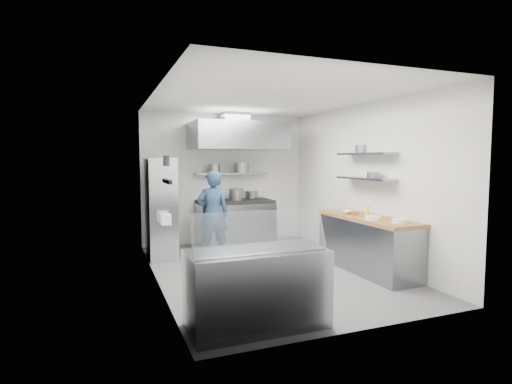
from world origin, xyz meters
name	(u,v)px	position (x,y,z in m)	size (l,w,h in m)	color
floor	(269,270)	(0.00, 0.00, 0.00)	(5.00, 5.00, 0.00)	#49494B
ceiling	(270,98)	(0.00, 0.00, 2.80)	(5.00, 5.00, 0.00)	silver
wall_back	(225,179)	(0.00, 2.50, 1.40)	(3.60, 0.02, 2.80)	white
wall_front	(364,200)	(0.00, -2.50, 1.40)	(3.60, 0.02, 2.80)	white
wall_left	(156,189)	(-1.80, 0.00, 1.40)	(5.00, 0.02, 2.80)	white
wall_right	(362,183)	(1.80, 0.00, 1.40)	(5.00, 0.02, 2.80)	white
gas_range	(235,224)	(0.10, 2.10, 0.45)	(1.60, 0.80, 0.90)	gray
cooktop	(235,201)	(0.10, 2.10, 0.93)	(1.57, 0.78, 0.06)	black
stock_pot_left	(210,195)	(-0.36, 2.40, 1.06)	(0.25, 0.25, 0.20)	slate
stock_pot_mid	(236,194)	(0.13, 2.11, 1.08)	(0.30, 0.30, 0.24)	slate
stock_pot_right	(252,194)	(0.59, 2.40, 1.04)	(0.29, 0.29, 0.16)	slate
over_range_shelf	(231,173)	(0.10, 2.34, 1.52)	(1.60, 0.30, 0.04)	gray
shelf_pot_a	(214,169)	(-0.31, 2.23, 1.63)	(0.23, 0.23, 0.18)	slate
shelf_pot_b	(242,168)	(0.25, 2.10, 1.65)	(0.30, 0.30, 0.22)	slate
extractor_hood	(237,136)	(0.10, 1.93, 2.30)	(1.90, 1.15, 0.55)	gray
hood_duct	(234,119)	(0.10, 2.15, 2.68)	(0.55, 0.55, 0.24)	slate
red_firebox	(168,179)	(-1.25, 2.44, 1.42)	(0.22, 0.10, 0.26)	red
chef	(213,214)	(-0.63, 1.20, 0.81)	(0.59, 0.39, 1.62)	navy
wire_rack	(161,208)	(-1.53, 1.54, 0.93)	(0.50, 0.90, 1.85)	silver
rack_bin_a	(166,219)	(-1.53, 0.93, 0.80)	(0.16, 0.20, 0.18)	white
rack_bin_b	(161,188)	(-1.53, 1.45, 1.30)	(0.13, 0.16, 0.15)	yellow
rack_jar	(166,161)	(-1.48, 1.08, 1.80)	(0.11, 0.11, 0.18)	black
knife_strip	(167,181)	(-1.78, -0.90, 1.55)	(0.04, 0.55, 0.05)	black
prep_counter_base	(367,245)	(1.48, -0.60, 0.42)	(0.62, 2.00, 0.84)	gray
prep_counter_top	(367,218)	(1.48, -0.60, 0.87)	(0.65, 2.04, 0.06)	olive
plate_stack_a	(400,221)	(1.48, -1.35, 0.93)	(0.22, 0.22, 0.06)	white
plate_stack_b	(373,218)	(1.33, -0.94, 0.93)	(0.24, 0.24, 0.06)	white
copper_pan	(354,213)	(1.38, -0.38, 0.93)	(0.16, 0.16, 0.06)	#B96934
squeeze_bottle	(367,210)	(1.51, -0.54, 0.99)	(0.06, 0.06, 0.18)	yellow
mixing_bowl	(347,212)	(1.36, -0.21, 0.93)	(0.22, 0.22, 0.05)	white
wall_shelf_lower	(365,179)	(1.64, -0.30, 1.50)	(0.30, 1.30, 0.04)	gray
wall_shelf_upper	(366,154)	(1.64, -0.30, 1.92)	(0.30, 1.30, 0.04)	gray
shelf_pot_c	(373,175)	(1.64, -0.52, 1.57)	(0.21, 0.21, 0.10)	slate
shelf_pot_d	(363,149)	(1.81, 0.01, 2.01)	(0.26, 0.26, 0.14)	slate
display_case	(257,289)	(-1.00, -2.00, 0.42)	(1.50, 0.70, 0.85)	gray
display_glass	(261,232)	(-1.00, -2.12, 1.07)	(1.47, 0.02, 0.45)	silver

